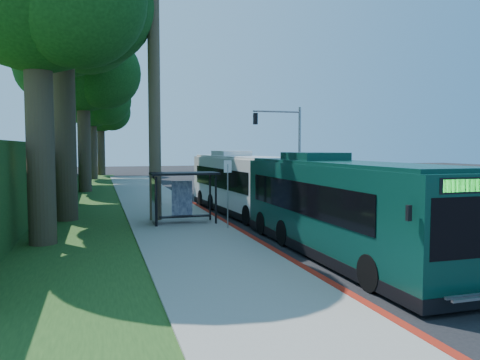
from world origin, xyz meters
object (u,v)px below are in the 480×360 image
object	(u,v)px
bus_shelter	(179,188)
white_bus	(242,183)
pickup	(263,187)
teal_bus	(338,206)

from	to	relation	value
bus_shelter	white_bus	size ratio (longest dim) A/B	0.27
white_bus	pickup	xyz separation A→B (m)	(3.91, 7.28, -0.93)
white_bus	teal_bus	size ratio (longest dim) A/B	1.01
bus_shelter	white_bus	bearing A→B (deg)	35.72
white_bus	pickup	bearing A→B (deg)	58.33
bus_shelter	pickup	xyz separation A→B (m)	(8.00, 10.22, -1.01)
white_bus	pickup	size ratio (longest dim) A/B	2.10
white_bus	bus_shelter	bearing A→B (deg)	-147.69
white_bus	teal_bus	xyz separation A→B (m)	(0.11, -10.84, 0.01)
bus_shelter	pickup	size ratio (longest dim) A/B	0.56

